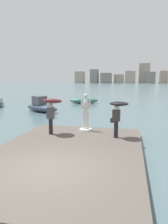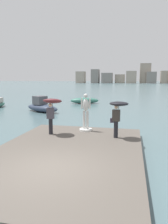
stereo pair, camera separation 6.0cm
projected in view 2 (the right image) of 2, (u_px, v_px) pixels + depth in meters
name	position (u px, v px, depth m)	size (l,w,h in m)	color
ground_plane	(119.00, 95.00, 46.21)	(400.00, 400.00, 0.00)	#4C666B
pier	(66.00, 155.00, 9.32)	(6.41, 9.53, 0.40)	#564F47
statue_white_figure	(86.00, 115.00, 12.78)	(0.75, 0.75, 2.20)	silver
onlooker_left	(52.00, 106.00, 11.89)	(1.11, 1.14, 2.07)	black
onlooker_right	(118.00, 109.00, 11.17)	(1.10, 1.11, 1.93)	black
boat_mid	(42.00, 107.00, 22.66)	(4.64, 3.40, 1.64)	#2D384C
boat_far	(85.00, 101.00, 30.02)	(4.13, 2.49, 0.82)	#336B5B
distant_skyline	(129.00, 76.00, 150.88)	(70.85, 11.74, 13.62)	#A89989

